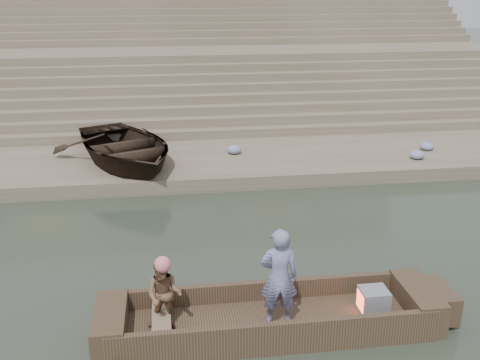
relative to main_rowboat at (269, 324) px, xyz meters
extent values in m
plane|color=#2C3629|center=(-2.99, 0.42, -0.11)|extent=(120.00, 120.00, 0.00)
cube|color=gray|center=(-2.99, 8.42, 0.09)|extent=(32.00, 4.00, 0.40)
cube|color=gray|center=(-2.99, 15.92, 1.29)|extent=(32.00, 3.00, 2.80)
cube|color=gray|center=(-2.99, 22.92, 2.49)|extent=(32.00, 3.00, 5.20)
cube|color=gray|center=(-2.99, 10.67, 0.24)|extent=(32.00, 0.50, 0.70)
cube|color=gray|center=(-2.99, 11.17, 0.39)|extent=(32.00, 0.50, 1.00)
cube|color=gray|center=(-2.99, 11.67, 0.54)|extent=(32.00, 0.50, 1.30)
cube|color=gray|center=(-2.99, 12.17, 0.69)|extent=(32.00, 0.50, 1.60)
cube|color=gray|center=(-2.99, 12.67, 0.84)|extent=(32.00, 0.50, 1.90)
cube|color=gray|center=(-2.99, 13.17, 0.99)|extent=(32.00, 0.50, 2.20)
cube|color=gray|center=(-2.99, 13.67, 1.14)|extent=(32.00, 0.50, 2.50)
cube|color=gray|center=(-2.99, 14.17, 1.29)|extent=(32.00, 0.50, 2.80)
cube|color=gray|center=(-2.99, 17.67, 1.44)|extent=(32.00, 0.50, 3.10)
cube|color=gray|center=(-2.99, 18.17, 1.59)|extent=(32.00, 0.50, 3.40)
cube|color=gray|center=(-2.99, 18.67, 1.74)|extent=(32.00, 0.50, 3.70)
cube|color=gray|center=(-2.99, 19.17, 1.89)|extent=(32.00, 0.50, 4.00)
cube|color=gray|center=(-2.99, 19.67, 2.04)|extent=(32.00, 0.50, 4.30)
cube|color=gray|center=(-2.99, 20.17, 2.19)|extent=(32.00, 0.50, 4.60)
cube|color=gray|center=(-2.99, 20.67, 2.34)|extent=(32.00, 0.50, 4.90)
cube|color=gray|center=(-2.99, 21.17, 2.49)|extent=(32.00, 0.50, 5.20)
cube|color=brown|center=(0.00, 0.00, 0.00)|extent=(5.00, 1.30, 0.22)
cube|color=brown|center=(0.00, -0.62, 0.17)|extent=(5.20, 0.12, 0.56)
cube|color=brown|center=(0.00, 0.62, 0.17)|extent=(5.20, 0.12, 0.56)
cube|color=brown|center=(-2.55, 0.00, 0.19)|extent=(0.50, 1.30, 0.60)
cube|color=brown|center=(2.55, 0.00, 0.19)|extent=(0.50, 1.30, 0.60)
cube|color=brown|center=(2.95, 0.00, 0.21)|extent=(0.35, 0.90, 0.50)
cube|color=#937A5B|center=(-1.75, 0.00, 0.29)|extent=(0.30, 1.20, 0.08)
sphere|color=#EF7682|center=(-1.69, -0.01, 1.25)|extent=(0.26, 0.26, 0.26)
imported|color=navy|center=(0.12, -0.10, 0.94)|extent=(0.64, 0.45, 1.66)
imported|color=#257040|center=(-1.69, -0.01, 0.71)|extent=(0.68, 0.59, 1.20)
cube|color=gray|center=(1.77, 0.00, 0.31)|extent=(0.46, 0.42, 0.40)
cube|color=#E5593F|center=(1.56, 0.00, 0.31)|extent=(0.04, 0.34, 0.32)
imported|color=#2D2116|center=(-2.78, 8.20, 0.79)|extent=(5.10, 5.84, 1.01)
ellipsoid|color=#3F5999|center=(0.54, 8.69, 0.42)|extent=(0.44, 0.44, 0.26)
ellipsoid|color=#3F5999|center=(-2.23, 7.64, 0.42)|extent=(0.44, 0.44, 0.26)
ellipsoid|color=#3F5999|center=(5.96, 7.39, 0.42)|extent=(0.44, 0.44, 0.26)
ellipsoid|color=#3F5999|center=(6.68, 8.24, 0.42)|extent=(0.44, 0.44, 0.26)
camera|label=1|loc=(-1.54, -7.54, 5.31)|focal=40.92mm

